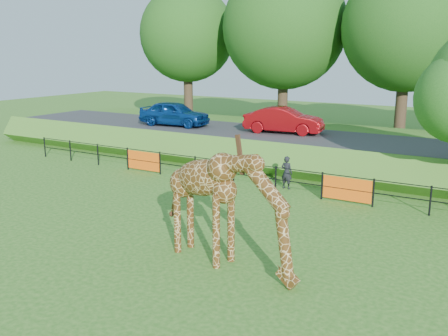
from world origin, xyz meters
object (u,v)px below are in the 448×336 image
at_px(car_blue, 174,113).
at_px(car_red, 284,120).
at_px(giraffe, 228,209).
at_px(visitor, 287,172).

bearing_deg(car_blue, car_red, -88.13).
height_order(car_blue, car_red, car_blue).
xyz_separation_m(giraffe, car_red, (-4.41, 13.53, 0.49)).
xyz_separation_m(car_blue, car_red, (6.68, 0.75, -0.03)).
bearing_deg(visitor, car_blue, -20.29).
bearing_deg(car_blue, giraffe, -143.58).
bearing_deg(car_red, car_blue, 88.24).
distance_m(giraffe, visitor, 8.29).
bearing_deg(car_red, visitor, -162.67).
relative_size(car_blue, visitor, 3.00).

